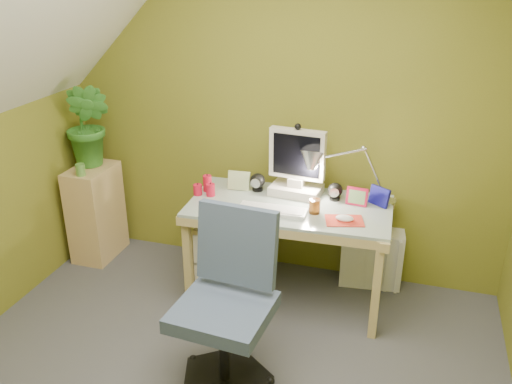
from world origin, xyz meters
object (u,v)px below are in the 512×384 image
(side_ledge, at_px, (96,212))
(desk_lamp, at_px, (365,161))
(task_chair, at_px, (223,309))
(monitor, at_px, (297,160))
(desk, at_px, (289,251))
(potted_plant, at_px, (89,125))
(radiator, at_px, (371,258))

(side_ledge, bearing_deg, desk_lamp, 1.62)
(task_chair, bearing_deg, monitor, 87.98)
(desk, xyz_separation_m, potted_plant, (-1.58, 0.17, 0.71))
(potted_plant, distance_m, radiator, 2.28)
(monitor, distance_m, radiator, 0.92)
(monitor, xyz_separation_m, potted_plant, (-1.58, -0.01, 0.11))
(monitor, bearing_deg, desk_lamp, 4.98)
(potted_plant, xyz_separation_m, radiator, (2.11, 0.14, -0.85))
(task_chair, bearing_deg, side_ledge, 148.17)
(desk_lamp, xyz_separation_m, task_chair, (-0.58, -1.12, -0.49))
(desk, relative_size, side_ledge, 1.78)
(task_chair, bearing_deg, radiator, 66.64)
(monitor, relative_size, task_chair, 0.50)
(potted_plant, bearing_deg, desk, -6.25)
(task_chair, bearing_deg, desk, 86.75)
(desk_lamp, distance_m, radiator, 0.80)
(monitor, xyz_separation_m, radiator, (0.54, 0.14, -0.74))
(monitor, distance_m, side_ledge, 1.68)
(monitor, relative_size, side_ledge, 0.67)
(desk, xyz_separation_m, side_ledge, (-1.58, 0.12, 0.02))
(desk, bearing_deg, task_chair, -99.97)
(desk, xyz_separation_m, desk_lamp, (0.45, 0.18, 0.64))
(task_chair, relative_size, radiator, 2.33)
(desk, xyz_separation_m, monitor, (0.00, 0.18, 0.60))
(side_ledge, height_order, potted_plant, potted_plant)
(monitor, relative_size, desk_lamp, 0.87)
(desk, distance_m, task_chair, 0.96)
(monitor, height_order, radiator, monitor)
(desk, bearing_deg, side_ledge, 173.33)
(task_chair, height_order, radiator, task_chair)
(radiator, bearing_deg, desk_lamp, -128.93)
(desk_lamp, bearing_deg, radiator, 44.87)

